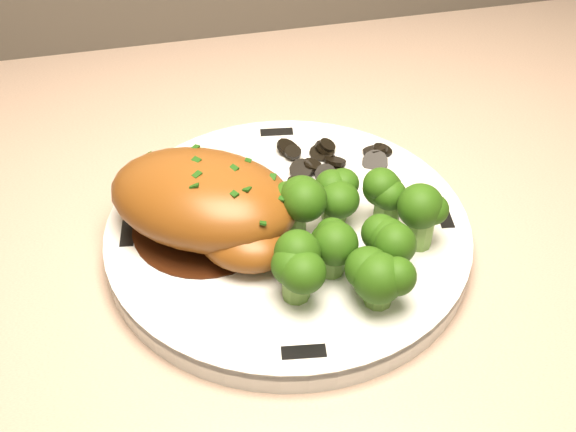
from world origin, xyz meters
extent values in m
cube|color=brown|center=(0.08, 1.67, 0.40)|extent=(1.87, 0.61, 0.81)
cube|color=tan|center=(0.08, 1.67, 0.82)|extent=(1.93, 0.64, 0.03)
cylinder|color=silver|center=(-0.15, 1.62, 0.84)|extent=(0.34, 0.34, 0.02)
cube|color=black|center=(-0.02, 1.60, 0.85)|extent=(0.02, 0.03, 0.00)
cube|color=black|center=(-0.13, 1.74, 0.85)|extent=(0.03, 0.02, 0.00)
cube|color=black|center=(-0.28, 1.64, 0.85)|extent=(0.02, 0.03, 0.00)
cube|color=black|center=(-0.17, 1.49, 0.85)|extent=(0.03, 0.02, 0.00)
cylinder|color=black|center=(-0.21, 1.63, 0.85)|extent=(0.12, 0.12, 0.00)
ellipsoid|color=brown|center=(-0.21, 1.63, 0.88)|extent=(0.18, 0.17, 0.06)
ellipsoid|color=brown|center=(-0.19, 1.59, 0.87)|extent=(0.09, 0.08, 0.03)
cube|color=#163F0D|center=(-0.25, 1.66, 0.91)|extent=(0.01, 0.00, 0.00)
cube|color=#163F0D|center=(-0.23, 1.65, 0.91)|extent=(0.01, 0.00, 0.00)
cube|color=#163F0D|center=(-0.22, 1.64, 0.91)|extent=(0.01, 0.00, 0.00)
cube|color=#163F0D|center=(-0.20, 1.63, 0.91)|extent=(0.01, 0.00, 0.00)
cube|color=#163F0D|center=(-0.19, 1.62, 0.91)|extent=(0.01, 0.00, 0.00)
cube|color=#163F0D|center=(-0.17, 1.61, 0.91)|extent=(0.01, 0.00, 0.00)
cylinder|color=black|center=(-0.06, 1.68, 0.86)|extent=(0.02, 0.01, 0.01)
cylinder|color=black|center=(-0.06, 1.69, 0.86)|extent=(0.02, 0.02, 0.01)
cylinder|color=black|center=(-0.07, 1.70, 0.86)|extent=(0.02, 0.02, 0.01)
cylinder|color=black|center=(-0.08, 1.70, 0.86)|extent=(0.02, 0.02, 0.01)
cylinder|color=black|center=(-0.09, 1.70, 0.86)|extent=(0.02, 0.02, 0.01)
cylinder|color=black|center=(-0.10, 1.70, 0.86)|extent=(0.02, 0.02, 0.01)
cylinder|color=black|center=(-0.11, 1.70, 0.86)|extent=(0.03, 0.03, 0.01)
cylinder|color=black|center=(-0.12, 1.69, 0.86)|extent=(0.02, 0.02, 0.00)
cylinder|color=black|center=(-0.12, 1.68, 0.86)|extent=(0.02, 0.02, 0.01)
cylinder|color=black|center=(-0.12, 1.68, 0.86)|extent=(0.03, 0.03, 0.02)
cylinder|color=black|center=(-0.11, 1.67, 0.86)|extent=(0.03, 0.03, 0.01)
cylinder|color=black|center=(-0.10, 1.66, 0.86)|extent=(0.03, 0.03, 0.01)
cylinder|color=black|center=(-0.09, 1.66, 0.86)|extent=(0.02, 0.02, 0.01)
cylinder|color=black|center=(-0.08, 1.66, 0.86)|extent=(0.03, 0.03, 0.01)
cylinder|color=black|center=(-0.07, 1.67, 0.86)|extent=(0.03, 0.03, 0.02)
cylinder|color=black|center=(-0.06, 1.68, 0.86)|extent=(0.03, 0.03, 0.02)
cylinder|color=olive|center=(-0.15, 1.60, 0.87)|extent=(0.02, 0.02, 0.03)
sphere|color=#173608|center=(-0.15, 1.60, 0.89)|extent=(0.03, 0.03, 0.03)
cylinder|color=olive|center=(-0.11, 1.62, 0.87)|extent=(0.02, 0.02, 0.03)
sphere|color=#173608|center=(-0.11, 1.62, 0.89)|extent=(0.03, 0.03, 0.03)
cylinder|color=olive|center=(-0.07, 1.60, 0.87)|extent=(0.02, 0.02, 0.03)
sphere|color=#173608|center=(-0.07, 1.60, 0.89)|extent=(0.03, 0.03, 0.03)
cylinder|color=olive|center=(-0.13, 1.56, 0.87)|extent=(0.02, 0.02, 0.03)
sphere|color=#173608|center=(-0.13, 1.56, 0.89)|extent=(0.03, 0.03, 0.03)
cylinder|color=olive|center=(-0.09, 1.56, 0.87)|extent=(0.02, 0.02, 0.03)
sphere|color=#173608|center=(-0.09, 1.56, 0.89)|extent=(0.03, 0.03, 0.03)
cylinder|color=olive|center=(-0.06, 1.57, 0.87)|extent=(0.02, 0.02, 0.03)
sphere|color=#173608|center=(-0.06, 1.57, 0.89)|extent=(0.03, 0.03, 0.03)
cylinder|color=olive|center=(-0.16, 1.54, 0.87)|extent=(0.02, 0.02, 0.03)
sphere|color=#173608|center=(-0.16, 1.54, 0.89)|extent=(0.03, 0.03, 0.03)
cylinder|color=olive|center=(-0.10, 1.52, 0.87)|extent=(0.02, 0.02, 0.03)
sphere|color=#173608|center=(-0.10, 1.52, 0.89)|extent=(0.03, 0.03, 0.03)
camera|label=1|loc=(-0.25, 1.20, 1.25)|focal=45.00mm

